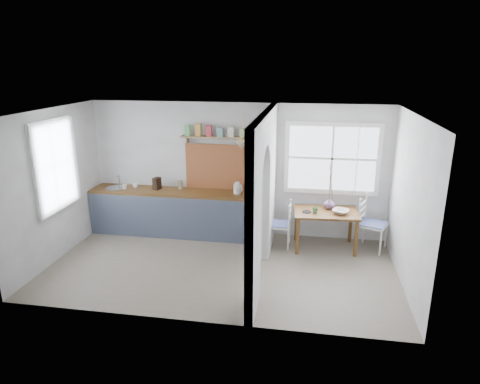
% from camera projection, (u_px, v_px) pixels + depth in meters
% --- Properties ---
extents(floor, '(5.80, 3.20, 0.01)m').
position_uv_depth(floor, '(221.00, 267.00, 7.24)').
color(floor, '#786E5C').
rests_on(floor, ground).
extents(ceiling, '(5.80, 3.20, 0.01)m').
position_uv_depth(ceiling, '(219.00, 112.00, 6.47)').
color(ceiling, silver).
rests_on(ceiling, walls).
extents(walls, '(5.81, 3.21, 2.60)m').
position_uv_depth(walls, '(220.00, 194.00, 6.86)').
color(walls, silver).
rests_on(walls, floor).
extents(partition, '(0.12, 3.20, 2.60)m').
position_uv_depth(partition, '(264.00, 186.00, 6.75)').
color(partition, silver).
rests_on(partition, floor).
extents(kitchen_window, '(0.10, 1.16, 1.50)m').
position_uv_depth(kitchen_window, '(54.00, 166.00, 7.21)').
color(kitchen_window, white).
rests_on(kitchen_window, walls).
extents(nook_window, '(1.76, 0.10, 1.30)m').
position_uv_depth(nook_window, '(332.00, 159.00, 7.95)').
color(nook_window, white).
rests_on(nook_window, walls).
extents(counter, '(3.50, 0.60, 0.90)m').
position_uv_depth(counter, '(179.00, 212.00, 8.53)').
color(counter, brown).
rests_on(counter, floor).
extents(sink, '(0.40, 0.40, 0.02)m').
position_uv_depth(sink, '(116.00, 188.00, 8.59)').
color(sink, '#ACB2BC').
rests_on(sink, counter).
extents(backsplash, '(1.65, 0.03, 0.90)m').
position_uv_depth(backsplash, '(227.00, 167.00, 8.36)').
color(backsplash, '#9D5832').
rests_on(backsplash, walls).
extents(shelf, '(1.75, 0.20, 0.21)m').
position_uv_depth(shelf, '(226.00, 135.00, 8.08)').
color(shelf, olive).
rests_on(shelf, walls).
extents(pendant_lamp, '(0.26, 0.26, 0.16)m').
position_uv_depth(pendant_lamp, '(241.00, 145.00, 7.75)').
color(pendant_lamp, beige).
rests_on(pendant_lamp, ceiling).
extents(utensil_rail, '(0.02, 0.50, 0.02)m').
position_uv_depth(utensil_rail, '(264.00, 173.00, 7.56)').
color(utensil_rail, '#ACB2BC').
rests_on(utensil_rail, partition).
extents(dining_table, '(1.20, 0.85, 0.72)m').
position_uv_depth(dining_table, '(325.00, 230.00, 7.89)').
color(dining_table, brown).
rests_on(dining_table, floor).
extents(chair_left, '(0.40, 0.40, 0.86)m').
position_uv_depth(chair_left, '(280.00, 224.00, 7.96)').
color(chair_left, silver).
rests_on(chair_left, floor).
extents(chair_right, '(0.59, 0.59, 1.00)m').
position_uv_depth(chair_right, '(373.00, 223.00, 7.79)').
color(chair_right, silver).
rests_on(chair_right, floor).
extents(kettle, '(0.22, 0.19, 0.23)m').
position_uv_depth(kettle, '(237.00, 188.00, 8.17)').
color(kettle, silver).
rests_on(kettle, counter).
extents(mug_a, '(0.10, 0.10, 0.09)m').
position_uv_depth(mug_a, '(125.00, 187.00, 8.49)').
color(mug_a, silver).
rests_on(mug_a, counter).
extents(mug_b, '(0.15, 0.15, 0.09)m').
position_uv_depth(mug_b, '(135.00, 186.00, 8.58)').
color(mug_b, white).
rests_on(mug_b, counter).
extents(knife_block, '(0.15, 0.18, 0.24)m').
position_uv_depth(knife_block, '(157.00, 184.00, 8.44)').
color(knife_block, black).
rests_on(knife_block, counter).
extents(jar, '(0.11, 0.11, 0.16)m').
position_uv_depth(jar, '(180.00, 185.00, 8.50)').
color(jar, '#877A59').
rests_on(jar, counter).
extents(towel_magenta, '(0.02, 0.03, 0.58)m').
position_uv_depth(towel_magenta, '(262.00, 232.00, 8.00)').
color(towel_magenta, '#B52A57').
rests_on(towel_magenta, counter).
extents(towel_orange, '(0.02, 0.03, 0.54)m').
position_uv_depth(towel_orange, '(262.00, 234.00, 7.97)').
color(towel_orange, gold).
rests_on(towel_orange, counter).
extents(bowl, '(0.37, 0.37, 0.07)m').
position_uv_depth(bowl, '(341.00, 211.00, 7.68)').
color(bowl, silver).
rests_on(bowl, dining_table).
extents(table_cup, '(0.12, 0.12, 0.10)m').
position_uv_depth(table_cup, '(315.00, 210.00, 7.70)').
color(table_cup, '#487947').
rests_on(table_cup, dining_table).
extents(plate, '(0.20, 0.20, 0.01)m').
position_uv_depth(plate, '(307.00, 212.00, 7.75)').
color(plate, black).
rests_on(plate, dining_table).
extents(vase, '(0.25, 0.25, 0.21)m').
position_uv_depth(vase, '(329.00, 203.00, 7.91)').
color(vase, slate).
rests_on(vase, dining_table).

